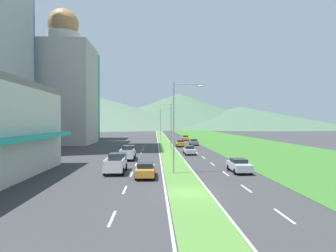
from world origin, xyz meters
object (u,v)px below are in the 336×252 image
object	(u,v)px
street_lamp_near	(177,121)
car_5	(185,138)
street_lamp_far	(162,122)
pickup_truck_1	(116,163)
car_2	(180,143)
pickup_truck_0	(128,153)
car_3	(145,170)
car_4	(189,150)
car_1	(194,142)
street_lamp_mid	(170,123)
car_0	(239,165)

from	to	relation	value
street_lamp_near	car_5	distance (m)	58.70
street_lamp_far	pickup_truck_1	bearing A→B (deg)	-96.65
car_2	pickup_truck_0	size ratio (longest dim) A/B	0.75
car_3	car_4	world-z (taller)	car_3
street_lamp_far	car_4	xyz separation A→B (m)	(3.88, -37.78, -4.75)
car_3	car_5	xyz separation A→B (m)	(10.45, 59.93, -0.02)
car_1	street_lamp_mid	bearing A→B (deg)	-32.16
car_5	street_lamp_far	bearing A→B (deg)	-78.85
car_2	car_0	bearing A→B (deg)	6.01
street_lamp_mid	street_lamp_near	bearing A→B (deg)	-91.38
car_0	pickup_truck_1	bearing A→B (deg)	-92.94
street_lamp_mid	car_2	bearing A→B (deg)	66.15
street_lamp_mid	car_0	distance (m)	28.79
car_2	street_lamp_mid	bearing A→B (deg)	-23.85
street_lamp_mid	street_lamp_far	bearing A→B (deg)	91.91
car_0	car_4	size ratio (longest dim) A/B	1.01
pickup_truck_0	pickup_truck_1	world-z (taller)	same
car_5	pickup_truck_0	size ratio (longest dim) A/B	0.86
car_3	car_0	bearing A→B (deg)	-76.55
pickup_truck_0	car_1	bearing A→B (deg)	-27.45
car_0	car_1	size ratio (longest dim) A/B	1.12
street_lamp_far	car_3	size ratio (longest dim) A/B	2.09
car_1	car_3	xyz separation A→B (m)	(-10.40, -40.34, 0.00)
car_4	pickup_truck_1	bearing A→B (deg)	-30.54
car_1	pickup_truck_1	bearing A→B (deg)	-20.34
car_1	pickup_truck_0	world-z (taller)	pickup_truck_0
street_lamp_mid	car_1	xyz separation A→B (m)	(6.38, 10.15, -4.58)
car_3	pickup_truck_0	world-z (taller)	pickup_truck_0
street_lamp_mid	car_4	size ratio (longest dim) A/B	2.09
car_4	car_5	distance (m)	39.39
car_0	pickup_truck_0	size ratio (longest dim) A/B	0.84
car_1	car_2	xyz separation A→B (m)	(-3.63, -3.91, 0.02)
street_lamp_mid	street_lamp_far	size ratio (longest dim) A/B	0.98
street_lamp_near	car_3	world-z (taller)	street_lamp_near
street_lamp_far	car_1	size ratio (longest dim) A/B	2.36
street_lamp_near	pickup_truck_0	xyz separation A→B (m)	(-6.42, 12.51, -4.71)
pickup_truck_0	pickup_truck_1	distance (m)	11.21
car_0	car_2	bearing A→B (deg)	-173.99
car_5	pickup_truck_1	bearing A→B (deg)	-13.69
car_3	car_4	size ratio (longest dim) A/B	1.02
car_0	car_1	distance (m)	37.86
car_0	car_5	size ratio (longest dim) A/B	0.97
car_1	car_2	distance (m)	5.34
pickup_truck_0	car_0	bearing A→B (deg)	-131.57
car_0	pickup_truck_1	world-z (taller)	pickup_truck_1
street_lamp_near	car_1	bearing A→B (deg)	79.59
pickup_truck_1	street_lamp_near	bearing A→B (deg)	-101.02
street_lamp_mid	car_0	xyz separation A→B (m)	(6.33, -27.71, -4.57)
street_lamp_near	pickup_truck_1	bearing A→B (deg)	168.98
car_4	pickup_truck_1	distance (m)	20.34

